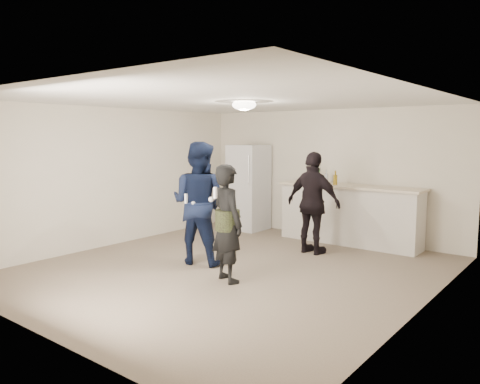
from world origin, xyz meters
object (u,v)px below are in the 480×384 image
Objects in this scene: counter at (349,216)px; woman at (227,223)px; man at (199,203)px; spectator at (313,203)px; shaker at (306,178)px; fridge at (249,187)px.

woman reaches higher than counter.
counter is 3.17m from woman.
spectator is at bearing -138.69° from man.
counter is 1.14m from spectator.
woman is at bearing 140.62° from man.
shaker is 0.10× the size of spectator.
counter is 1.44× the size of fridge.
man is at bearing -4.54° from woman.
spectator reaches higher than woman.
shaker is at bearing -58.15° from woman.
fridge is 2.35m from spectator.
spectator reaches higher than counter.
shaker is 3.25m from woman.
counter is at bearing 1.76° from fridge.
counter is 2.32m from fridge.
woman reaches higher than shaker.
fridge is at bearing -20.55° from spectator.
counter is at bearing -75.20° from woman.
spectator is at bearing -73.87° from woman.
woman is 2.08m from spectator.
shaker is at bearing 4.13° from fridge.
woman is at bearing -78.99° from shaker.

